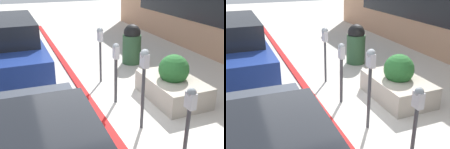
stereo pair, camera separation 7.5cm
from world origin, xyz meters
The scene contains 9 objects.
ground_plane centered at (0.00, 0.00, 0.00)m, with size 40.00×40.00×0.00m, color beige.
curb_strip centered at (0.00, 0.08, 0.02)m, with size 19.00×0.16×0.04m.
parking_meter_nearest centered at (-1.76, -0.52, 0.92)m, with size 0.14×0.12×1.30m.
parking_meter_second centered at (-0.54, -0.50, 1.07)m, with size 0.18×0.15×1.48m.
parking_meter_middle centered at (0.55, -0.44, 0.88)m, with size 0.16×0.13×1.31m.
parking_meter_fourth centered at (1.72, -0.51, 1.05)m, with size 0.18×0.16×1.39m.
planter_box centered at (0.26, -1.66, 0.36)m, with size 1.58×1.02×1.01m.
parked_car_middle centered at (2.95, 1.72, 0.81)m, with size 4.79×1.91×1.57m.
trash_bin centered at (2.76, -1.86, 0.59)m, with size 0.56×0.56×1.19m.
Camera 2 is at (-4.10, 1.55, 2.66)m, focal length 42.00 mm.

